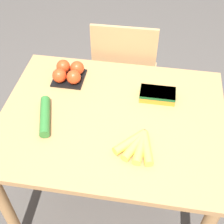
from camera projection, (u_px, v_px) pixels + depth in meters
ground_plane at (112, 195)px, 2.05m from camera, size 12.00×12.00×0.00m
dining_table at (112, 132)px, 1.59m from camera, size 1.09×0.85×0.76m
chair at (125, 79)px, 2.13m from camera, size 0.43×0.41×0.95m
banana_bunch at (138, 145)px, 1.36m from camera, size 0.18×0.19×0.04m
tomato_pack at (69, 73)px, 1.68m from camera, size 0.17×0.17×0.09m
carrot_bag at (158, 94)px, 1.58m from camera, size 0.18×0.10×0.04m
cucumber_near at (45, 116)px, 1.48m from camera, size 0.11×0.24×0.05m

